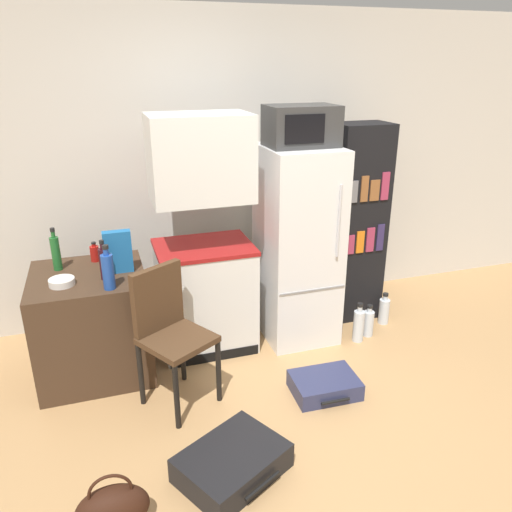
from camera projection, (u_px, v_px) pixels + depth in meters
ground_plane at (323, 440)px, 3.05m from camera, size 24.00×24.00×0.00m
wall_back at (254, 166)px, 4.41m from camera, size 6.40×0.10×2.58m
side_table at (93, 323)px, 3.62m from camera, size 0.78×0.76×0.78m
kitchen_hutch at (204, 247)px, 3.79m from camera, size 0.74×0.57×1.83m
refrigerator at (297, 245)px, 3.99m from camera, size 0.56×0.66×1.57m
microwave at (301, 126)px, 3.65m from camera, size 0.52×0.35×0.30m
bookshelf at (356, 225)px, 4.28m from camera, size 0.45×0.34×1.70m
bottle_wine_dark at (104, 263)px, 3.36m from camera, size 0.06×0.06×0.28m
bottle_ketchup_red at (95, 253)px, 3.69m from camera, size 0.07×0.07×0.15m
bottle_blue_soda at (108, 271)px, 3.22m from camera, size 0.08×0.08×0.30m
bottle_green_tall at (56, 252)px, 3.51m from camera, size 0.06×0.06×0.31m
bowl at (62, 282)px, 3.30m from camera, size 0.17×0.17×0.05m
cereal_box at (118, 252)px, 3.47m from camera, size 0.19×0.07×0.30m
chair at (168, 324)px, 3.25m from camera, size 0.55×0.55×0.94m
suitcase_large_flat at (325, 385)px, 3.47m from camera, size 0.46×0.37×0.12m
suitcase_small_flat at (232, 463)px, 2.78m from camera, size 0.70×0.64×0.16m
handbag at (113, 508)px, 2.44m from camera, size 0.36×0.20×0.33m
water_bottle_front at (368, 323)px, 4.18m from camera, size 0.09×0.09×0.28m
water_bottle_middle at (384, 310)px, 4.37m from camera, size 0.09×0.09×0.29m
water_bottle_back at (359, 325)px, 4.09m from camera, size 0.09×0.09×0.34m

